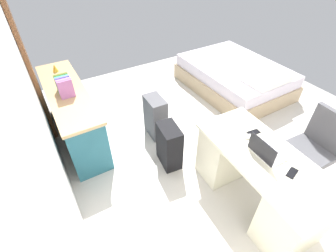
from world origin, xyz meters
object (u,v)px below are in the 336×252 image
object	(u,v)px
desk	(257,179)
bed	(234,77)
credenza	(73,114)
office_chair	(310,153)
computer_mouse	(249,136)
figurine_small	(55,68)
cell_phone_near_laptop	(292,173)
suitcase_spare_grey	(156,117)
laptop	(265,152)
suitcase_black	(169,146)
cell_phone_by_mouse	(254,132)

from	to	relation	value
desk	bed	distance (m)	2.45
credenza	bed	world-z (taller)	credenza
office_chair	computer_mouse	xyz separation A→B (m)	(0.33, 0.73, 0.33)
figurine_small	cell_phone_near_laptop	bearing A→B (deg)	-154.38
suitcase_spare_grey	laptop	bearing A→B (deg)	-164.39
cell_phone_near_laptop	figurine_small	xyz separation A→B (m)	(2.96, 1.42, 0.09)
figurine_small	office_chair	bearing A→B (deg)	-142.01
bed	cell_phone_near_laptop	size ratio (longest dim) A/B	14.07
cell_phone_near_laptop	figurine_small	size ratio (longest dim) A/B	1.24
suitcase_black	desk	bearing A→B (deg)	-145.68
cell_phone_near_laptop	cell_phone_by_mouse	size ratio (longest dim) A/B	1.00
laptop	cell_phone_near_laptop	xyz separation A→B (m)	(-0.28, -0.05, -0.04)
desk	computer_mouse	world-z (taller)	computer_mouse
suitcase_spare_grey	computer_mouse	bearing A→B (deg)	-159.63
desk	figurine_small	bearing A→B (deg)	27.15
cell_phone_by_mouse	office_chair	bearing A→B (deg)	-112.78
suitcase_spare_grey	cell_phone_near_laptop	distance (m)	1.91
credenza	cell_phone_by_mouse	bearing A→B (deg)	-139.86
desk	suitcase_black	distance (m)	1.09
laptop	credenza	bearing A→B (deg)	33.22
suitcase_black	computer_mouse	distance (m)	0.99
computer_mouse	figurine_small	world-z (taller)	figurine_small
desk	office_chair	bearing A→B (deg)	-94.59
credenza	cell_phone_near_laptop	bearing A→B (deg)	-149.12
desk	laptop	bearing A→B (deg)	37.59
credenza	suitcase_black	bearing A→B (deg)	-142.20
suitcase_black	cell_phone_by_mouse	world-z (taller)	cell_phone_by_mouse
bed	laptop	xyz separation A→B (m)	(-1.93, 1.50, 0.54)
bed	laptop	world-z (taller)	laptop
desk	office_chair	size ratio (longest dim) A/B	1.56
credenza	cell_phone_near_laptop	world-z (taller)	credenza
office_chair	suitcase_spare_grey	bearing A→B (deg)	35.29
credenza	computer_mouse	size ratio (longest dim) A/B	18.00
computer_mouse	cell_phone_near_laptop	distance (m)	0.54
desk	credenza	xyz separation A→B (m)	(2.10, 1.38, 0.00)
suitcase_spare_grey	cell_phone_near_laptop	world-z (taller)	cell_phone_near_laptop
cell_phone_near_laptop	computer_mouse	bearing A→B (deg)	-17.65
credenza	bed	xyz separation A→B (m)	(-0.16, -2.86, -0.14)
bed	cell_phone_near_laptop	distance (m)	2.69
desk	laptop	size ratio (longest dim) A/B	4.59
office_chair	suitcase_black	size ratio (longest dim) A/B	1.61
figurine_small	suitcase_black	bearing A→B (deg)	-152.87
suitcase_black	figurine_small	xyz separation A→B (m)	(1.73, 0.88, 0.54)
bed	suitcase_spare_grey	world-z (taller)	suitcase_spare_grey
credenza	suitcase_spare_grey	world-z (taller)	credenza
credenza	suitcase_spare_grey	size ratio (longest dim) A/B	2.94
desk	suitcase_black	size ratio (longest dim) A/B	2.52
bed	suitcase_spare_grey	xyz separation A→B (m)	(-0.39, 1.86, 0.06)
computer_mouse	credenza	bearing A→B (deg)	40.65
computer_mouse	cell_phone_near_laptop	xyz separation A→B (m)	(-0.54, 0.01, -0.01)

